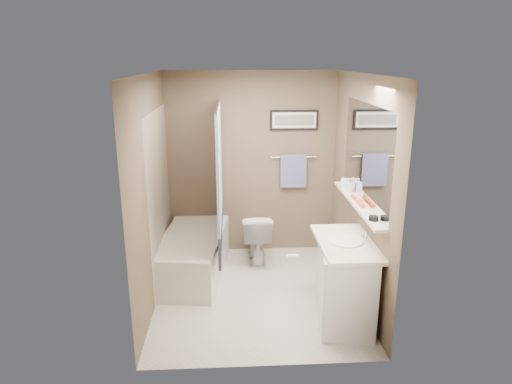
{
  "coord_description": "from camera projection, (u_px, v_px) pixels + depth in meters",
  "views": [
    {
      "loc": [
        -0.27,
        -4.58,
        2.56
      ],
      "look_at": [
        0.0,
        0.15,
        1.15
      ],
      "focal_mm": 32.0,
      "sensor_mm": 36.0,
      "label": 1
    }
  ],
  "objects": [
    {
      "name": "vanity",
      "position": [
        345.0,
        282.0,
        4.54
      ],
      "size": [
        0.61,
        0.96,
        0.8
      ],
      "primitive_type": "cube",
      "rotation": [
        0.0,
        0.0,
        -0.13
      ],
      "color": "white",
      "rests_on": "ground"
    },
    {
      "name": "mirror",
      "position": [
        366.0,
        154.0,
        4.58
      ],
      "size": [
        0.02,
        1.6,
        1.0
      ],
      "primitive_type": "cube",
      "color": "silver",
      "rests_on": "wall_right"
    },
    {
      "name": "wall_right",
      "position": [
        358.0,
        190.0,
        4.84
      ],
      "size": [
        0.04,
        2.5,
        2.4
      ],
      "primitive_type": "cube",
      "color": "brown",
      "rests_on": "ground"
    },
    {
      "name": "shelf",
      "position": [
        357.0,
        203.0,
        4.73
      ],
      "size": [
        0.12,
        1.6,
        0.03
      ],
      "primitive_type": "cube",
      "color": "silver",
      "rests_on": "wall_right"
    },
    {
      "name": "tile_surround",
      "position": [
        160.0,
        197.0,
        5.26
      ],
      "size": [
        0.02,
        1.55,
        2.0
      ],
      "primitive_type": "cube",
      "color": "#C4AC94",
      "rests_on": "wall_left"
    },
    {
      "name": "towel_bar",
      "position": [
        293.0,
        157.0,
        5.95
      ],
      "size": [
        0.6,
        0.02,
        0.02
      ],
      "primitive_type": "cylinder",
      "rotation": [
        0.0,
        1.57,
        0.0
      ],
      "color": "silver",
      "rests_on": "wall_back"
    },
    {
      "name": "pink_comb",
      "position": [
        352.0,
        196.0,
        4.9
      ],
      "size": [
        0.05,
        0.16,
        0.01
      ],
      "primitive_type": "cube",
      "rotation": [
        0.0,
        0.0,
        -0.13
      ],
      "color": "#FD9AC5",
      "rests_on": "shelf"
    },
    {
      "name": "glass_jar",
      "position": [
        344.0,
        183.0,
        5.25
      ],
      "size": [
        0.08,
        0.08,
        0.1
      ],
      "primitive_type": "cylinder",
      "color": "white",
      "rests_on": "shelf"
    },
    {
      "name": "toilet",
      "position": [
        257.0,
        237.0,
        5.87
      ],
      "size": [
        0.37,
        0.65,
        0.67
      ],
      "primitive_type": "imported",
      "rotation": [
        0.0,
        0.0,
        3.14
      ],
      "color": "white",
      "rests_on": "ground"
    },
    {
      "name": "countertop",
      "position": [
        346.0,
        243.0,
        4.42
      ],
      "size": [
        0.54,
        0.96,
        0.04
      ],
      "primitive_type": "cube",
      "color": "white",
      "rests_on": "vanity"
    },
    {
      "name": "curtain_upper",
      "position": [
        219.0,
        163.0,
        5.19
      ],
      "size": [
        0.03,
        1.45,
        1.28
      ],
      "primitive_type": "cube",
      "color": "white",
      "rests_on": "curtain_rod"
    },
    {
      "name": "faucet_knob",
      "position": [
        363.0,
        234.0,
        4.51
      ],
      "size": [
        0.05,
        0.05,
        0.05
      ],
      "primitive_type": "sphere",
      "color": "white",
      "rests_on": "countertop"
    },
    {
      "name": "art_frame",
      "position": [
        294.0,
        120.0,
        5.83
      ],
      "size": [
        0.62,
        0.02,
        0.26
      ],
      "primitive_type": "cube",
      "color": "black",
      "rests_on": "wall_back"
    },
    {
      "name": "door",
      "position": [
        334.0,
        258.0,
        3.68
      ],
      "size": [
        0.8,
        0.02,
        2.0
      ],
      "primitive_type": "cube",
      "color": "silver",
      "rests_on": "wall_front"
    },
    {
      "name": "art_mat",
      "position": [
        294.0,
        120.0,
        5.82
      ],
      "size": [
        0.56,
        0.0,
        0.2
      ],
      "primitive_type": "cube",
      "color": "white",
      "rests_on": "art_frame"
    },
    {
      "name": "wall_back",
      "position": [
        251.0,
        165.0,
        5.96
      ],
      "size": [
        2.2,
        0.04,
        2.4
      ],
      "primitive_type": "cube",
      "color": "brown",
      "rests_on": "ground"
    },
    {
      "name": "ceiling",
      "position": [
        257.0,
        76.0,
        4.45
      ],
      "size": [
        2.2,
        2.5,
        0.04
      ],
      "primitive_type": "cube",
      "color": "silver",
      "rests_on": "wall_back"
    },
    {
      "name": "bathtub",
      "position": [
        193.0,
        255.0,
        5.53
      ],
      "size": [
        0.88,
        1.58,
        0.5
      ],
      "primitive_type": "cube",
      "rotation": [
        0.0,
        0.0,
        -0.13
      ],
      "color": "white",
      "rests_on": "ground"
    },
    {
      "name": "hair_brush_back",
      "position": [
        356.0,
        198.0,
        4.77
      ],
      "size": [
        0.07,
        0.22,
        0.04
      ],
      "primitive_type": "cylinder",
      "rotation": [
        1.57,
        0.0,
        0.12
      ],
      "color": "#C8501C",
      "rests_on": "shelf"
    },
    {
      "name": "ground",
      "position": [
        257.0,
        294.0,
        5.13
      ],
      "size": [
        2.5,
        2.5,
        0.0
      ],
      "primitive_type": "plane",
      "color": "beige",
      "rests_on": "ground"
    },
    {
      "name": "sink_basin",
      "position": [
        345.0,
        241.0,
        4.41
      ],
      "size": [
        0.34,
        0.34,
        0.01
      ],
      "primitive_type": "cylinder",
      "color": "white",
      "rests_on": "countertop"
    },
    {
      "name": "curtain_lower",
      "position": [
        221.0,
        230.0,
        5.42
      ],
      "size": [
        0.03,
        1.45,
        0.36
      ],
      "primitive_type": "cube",
      "color": "#262948",
      "rests_on": "curtain_rod"
    },
    {
      "name": "hair_brush_front",
      "position": [
        360.0,
        203.0,
        4.62
      ],
      "size": [
        0.04,
        0.22,
        0.04
      ],
      "primitive_type": "cylinder",
      "rotation": [
        1.57,
        0.0,
        0.02
      ],
      "color": "#F05122",
      "rests_on": "shelf"
    },
    {
      "name": "art_image",
      "position": [
        294.0,
        120.0,
        5.81
      ],
      "size": [
        0.5,
        0.0,
        0.13
      ],
      "primitive_type": "cube",
      "color": "#595959",
      "rests_on": "art_mat"
    },
    {
      "name": "towel",
      "position": [
        293.0,
        171.0,
        5.98
      ],
      "size": [
        0.34,
        0.05,
        0.44
      ],
      "primitive_type": "cube",
      "color": "#8D92CE",
      "rests_on": "towel_bar"
    },
    {
      "name": "wall_front",
      "position": [
        266.0,
        236.0,
        3.61
      ],
      "size": [
        2.2,
        0.04,
        2.4
      ],
      "primitive_type": "cube",
      "color": "brown",
      "rests_on": "ground"
    },
    {
      "name": "wall_left",
      "position": [
        153.0,
        193.0,
        4.73
      ],
      "size": [
        0.04,
        2.5,
        2.4
      ],
      "primitive_type": "cube",
      "color": "brown",
      "rests_on": "ground"
    },
    {
      "name": "door_handle",
      "position": [
        292.0,
        256.0,
        3.72
      ],
      "size": [
        0.1,
        0.02,
        0.02
      ],
      "primitive_type": "cylinder",
      "rotation": [
        0.0,
        1.57,
        0.0
      ],
      "color": "silver",
      "rests_on": "door"
    },
    {
      "name": "curtain_rod",
      "position": [
        218.0,
        105.0,
        5.0
      ],
      "size": [
        0.02,
        1.55,
        0.02
      ],
      "primitive_type": "cylinder",
      "rotation": [
        1.57,
        0.0,
        0.0
      ],
      "color": "silver",
      "rests_on": "wall_left"
    },
    {
      "name": "tub_rim",
      "position": [
        192.0,
        236.0,
        5.46
      ],
      "size": [
        0.56,
        1.36,
        0.02
      ],
      "primitive_type": "cube",
      "color": "beige",
      "rests_on": "bathtub"
    },
    {
      "name": "faucet_spout",
      "position": [
        366.0,
        236.0,
        4.41
      ],
      "size": [
        0.02,
        0.02,
        0.1
      ],
      "primitive_type": "cylinder",
      "color": "silver",
      "rests_on": "countertop"
    },
    {
      "name": "candle_bowl_near",
      "position": [
        374.0,
        218.0,
        4.19
      ],
      "size": [
        0.09,
        0.09,
        0.04
      ],
      "primitive_type": "cylinder",
      "color": "black",
      "rests_on": "shelf"
    },
    {
      "name": "soap_bottle",
      "position": [
        349.0,
        185.0,
        5.06
      ],
      "size": [
        0.07,
        0.07,
        0.15
      ],
      "primitive_type": "imported",
      "rotation": [
        0.0,
        0.0,
        -0.01
      ],
      "color": "#999999",
      "rests_on": "shelf"
    }
  ]
}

